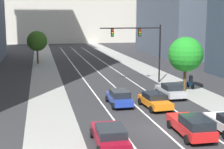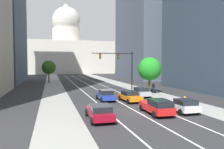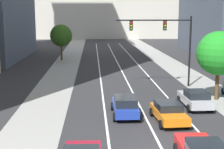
% 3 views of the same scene
% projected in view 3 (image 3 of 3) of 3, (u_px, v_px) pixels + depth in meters
% --- Properties ---
extents(ground_plane, '(400.00, 400.00, 0.00)m').
position_uv_depth(ground_plane, '(115.00, 59.00, 57.29)').
color(ground_plane, '#2B2B2D').
extents(sidewalk_left, '(3.98, 130.00, 0.01)m').
position_uv_depth(sidewalk_left, '(67.00, 63.00, 51.93)').
color(sidewalk_left, gray).
rests_on(sidewalk_left, ground).
extents(sidewalk_right, '(3.98, 130.00, 0.01)m').
position_uv_depth(sidewalk_right, '(167.00, 62.00, 52.83)').
color(sidewalk_right, gray).
rests_on(sidewalk_right, ground).
extents(lane_stripe_left, '(0.16, 90.00, 0.01)m').
position_uv_depth(lane_stripe_left, '(100.00, 74.00, 42.39)').
color(lane_stripe_left, white).
rests_on(lane_stripe_left, ground).
extents(lane_stripe_center, '(0.16, 90.00, 0.01)m').
position_uv_depth(lane_stripe_center, '(123.00, 74.00, 42.55)').
color(lane_stripe_center, white).
rests_on(lane_stripe_center, ground).
extents(lane_stripe_right, '(0.16, 90.00, 0.01)m').
position_uv_depth(lane_stripe_right, '(146.00, 74.00, 42.72)').
color(lane_stripe_right, white).
rests_on(lane_stripe_right, ground).
extents(capitol_building, '(46.04, 27.26, 36.33)m').
position_uv_depth(capitol_building, '(104.00, 2.00, 112.48)').
color(capitol_building, beige).
rests_on(capitol_building, ground).
extents(car_orange, '(2.19, 4.35, 1.39)m').
position_uv_depth(car_orange, '(169.00, 112.00, 23.68)').
color(car_orange, orange).
rests_on(car_orange, ground).
extents(car_blue, '(1.95, 4.25, 1.50)m').
position_uv_depth(car_blue, '(125.00, 106.00, 25.03)').
color(car_blue, '#1E389E').
rests_on(car_blue, ground).
extents(car_silver, '(2.05, 4.25, 1.47)m').
position_uv_depth(car_silver, '(195.00, 99.00, 27.23)').
color(car_silver, '#B2B5BA').
rests_on(car_silver, ground).
extents(traffic_signal_mast, '(7.77, 0.39, 7.30)m').
position_uv_depth(traffic_signal_mast, '(168.00, 36.00, 34.34)').
color(traffic_signal_mast, black).
rests_on(traffic_signal_mast, ground).
extents(street_tree_near_left, '(3.59, 3.59, 5.85)m').
position_uv_depth(street_tree_near_left, '(61.00, 36.00, 54.62)').
color(street_tree_near_left, '#51381E').
rests_on(street_tree_near_left, ground).
extents(street_tree_mid_right, '(3.85, 3.85, 6.08)m').
position_uv_depth(street_tree_mid_right, '(219.00, 53.00, 29.21)').
color(street_tree_mid_right, '#51381E').
rests_on(street_tree_mid_right, ground).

